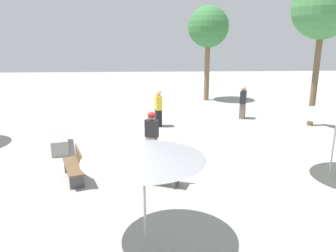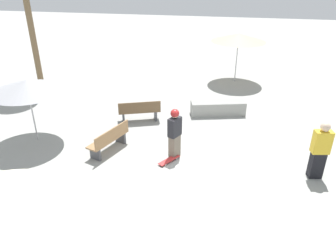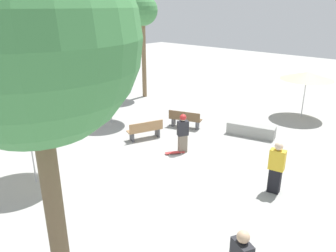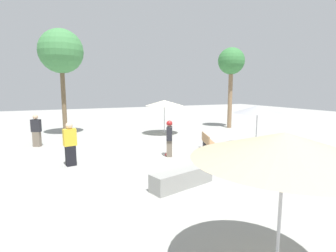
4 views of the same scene
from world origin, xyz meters
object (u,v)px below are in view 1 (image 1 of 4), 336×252
at_px(skateboard, 162,156).
at_px(bystander_far, 158,108).
at_px(palm_tree_right, 323,9).
at_px(bench_near, 75,166).
at_px(concrete_ledge, 60,141).
at_px(bystander_watching, 243,102).
at_px(shade_umbrella_grey, 144,149).
at_px(skater_main, 152,133).
at_px(palm_tree_left, 208,28).
at_px(bench_far, 156,169).

distance_m(skateboard, bystander_far, 4.33).
height_order(skateboard, palm_tree_right, palm_tree_right).
distance_m(bench_near, palm_tree_right, 12.36).
height_order(concrete_ledge, palm_tree_right, palm_tree_right).
distance_m(bench_near, bystander_watching, 10.07).
bearing_deg(shade_umbrella_grey, skateboard, -6.46).
bearing_deg(shade_umbrella_grey, palm_tree_right, -41.55).
bearing_deg(skater_main, bench_near, -114.51).
bearing_deg(palm_tree_left, bystander_watching, -169.79).
distance_m(skater_main, skateboard, 0.90).
xyz_separation_m(shade_umbrella_grey, palm_tree_left, (15.74, -3.96, 2.71)).
xyz_separation_m(concrete_ledge, palm_tree_left, (9.67, -7.25, 4.41)).
xyz_separation_m(skateboard, concrete_ledge, (1.29, 3.83, 0.22)).
relative_size(skateboard, palm_tree_left, 0.13).
distance_m(concrete_ledge, bench_near, 3.18).
relative_size(bench_far, bystander_watching, 0.97).
xyz_separation_m(skateboard, bystander_far, (4.26, 0.01, 0.81)).
bearing_deg(skateboard, bystander_far, 124.10).
xyz_separation_m(skater_main, shade_umbrella_grey, (-4.88, 0.19, 1.10)).
height_order(skateboard, bench_far, bench_far).
bearing_deg(bystander_watching, concrete_ledge, -36.93).
xyz_separation_m(skateboard, palm_tree_left, (10.96, -3.42, 4.63)).
relative_size(bench_far, palm_tree_left, 0.27).
xyz_separation_m(bench_near, bystander_far, (5.90, -2.61, 0.44)).
height_order(bench_near, palm_tree_left, palm_tree_left).
bearing_deg(bystander_far, bench_near, -34.27).
relative_size(shade_umbrella_grey, palm_tree_left, 0.40).
bearing_deg(skateboard, skater_main, -162.80).
distance_m(palm_tree_right, bystander_watching, 5.50).
distance_m(bench_near, bench_far, 2.37).
relative_size(skater_main, bystander_far, 0.94).
bearing_deg(skateboard, bench_far, -63.62).
distance_m(bench_far, bystander_watching, 8.92).
bearing_deg(bench_near, palm_tree_left, -45.42).
height_order(shade_umbrella_grey, palm_tree_left, palm_tree_left).
relative_size(skateboard, bench_near, 0.47).
bearing_deg(skateboard, palm_tree_left, 106.71).
bearing_deg(palm_tree_right, palm_tree_left, 28.87).
xyz_separation_m(shade_umbrella_grey, bystander_watching, (10.36, -4.93, -1.13)).
bearing_deg(palm_tree_right, concrete_ledge, 103.80).
bearing_deg(bystander_watching, palm_tree_left, -144.30).
height_order(skateboard, bench_near, bench_near).
relative_size(concrete_ledge, bystander_watching, 1.32).
bearing_deg(bench_far, palm_tree_right, -120.67).
height_order(bench_far, bystander_far, bystander_far).
height_order(shade_umbrella_grey, palm_tree_right, palm_tree_right).
bearing_deg(palm_tree_left, skater_main, 160.84).
relative_size(concrete_ledge, palm_tree_left, 0.37).
relative_size(concrete_ledge, palm_tree_right, 0.34).
xyz_separation_m(skater_main, palm_tree_left, (10.85, -3.77, 3.81)).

